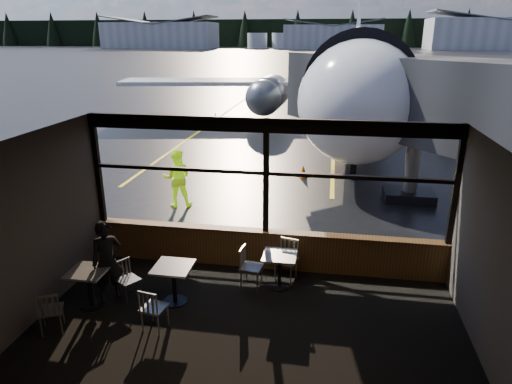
% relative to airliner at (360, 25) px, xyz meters
% --- Properties ---
extents(ground_plane, '(520.00, 520.00, 0.00)m').
position_rel_airliner_xyz_m(ground_plane, '(-2.72, 100.00, -5.69)').
color(ground_plane, black).
rests_on(ground_plane, ground).
extents(carpet_floor, '(8.00, 6.00, 0.01)m').
position_rel_airliner_xyz_m(carpet_floor, '(-2.72, -23.00, -5.68)').
color(carpet_floor, black).
rests_on(carpet_floor, ground).
extents(ceiling, '(8.00, 6.00, 0.04)m').
position_rel_airliner_xyz_m(ceiling, '(-2.72, -23.00, -2.19)').
color(ceiling, '#38332D').
rests_on(ceiling, ground).
extents(wall_left, '(0.04, 6.00, 3.50)m').
position_rel_airliner_xyz_m(wall_left, '(-6.72, -23.00, -3.94)').
color(wall_left, '#4B433C').
rests_on(wall_left, ground).
extents(wall_right, '(0.04, 6.00, 3.50)m').
position_rel_airliner_xyz_m(wall_right, '(1.28, -23.00, -3.94)').
color(wall_right, '#4B433C').
rests_on(wall_right, ground).
extents(window_sill, '(8.00, 0.28, 0.90)m').
position_rel_airliner_xyz_m(window_sill, '(-2.72, -20.00, -5.24)').
color(window_sill, '#55351A').
rests_on(window_sill, ground).
extents(window_header, '(8.00, 0.18, 0.30)m').
position_rel_airliner_xyz_m(window_header, '(-2.72, -20.00, -2.34)').
color(window_header, black).
rests_on(window_header, ground).
extents(mullion_left, '(0.12, 0.12, 2.60)m').
position_rel_airliner_xyz_m(mullion_left, '(-6.67, -20.00, -3.49)').
color(mullion_left, black).
rests_on(mullion_left, ground).
extents(mullion_centre, '(0.12, 0.12, 2.60)m').
position_rel_airliner_xyz_m(mullion_centre, '(-2.72, -20.00, -3.49)').
color(mullion_centre, black).
rests_on(mullion_centre, ground).
extents(mullion_right, '(0.12, 0.12, 2.60)m').
position_rel_airliner_xyz_m(mullion_right, '(1.23, -20.00, -3.49)').
color(mullion_right, black).
rests_on(mullion_right, ground).
extents(window_transom, '(8.00, 0.10, 0.08)m').
position_rel_airliner_xyz_m(window_transom, '(-2.72, -20.00, -3.39)').
color(window_transom, black).
rests_on(window_transom, ground).
extents(airliner, '(32.40, 38.37, 11.38)m').
position_rel_airliner_xyz_m(airliner, '(0.00, 0.00, 0.00)').
color(airliner, white).
rests_on(airliner, ground_plane).
extents(jet_bridge, '(9.54, 11.66, 5.09)m').
position_rel_airliner_xyz_m(jet_bridge, '(0.88, -14.50, -3.15)').
color(jet_bridge, '#2F2F32').
rests_on(jet_bridge, ground_plane).
extents(cafe_table_near, '(0.70, 0.70, 0.77)m').
position_rel_airliner_xyz_m(cafe_table_near, '(-2.30, -20.83, -5.31)').
color(cafe_table_near, '#ABA69E').
rests_on(cafe_table_near, carpet_floor).
extents(cafe_table_mid, '(0.75, 0.75, 0.82)m').
position_rel_airliner_xyz_m(cafe_table_mid, '(-4.31, -21.76, -5.28)').
color(cafe_table_mid, '#9A958E').
rests_on(cafe_table_mid, carpet_floor).
extents(cafe_table_left, '(0.72, 0.72, 0.79)m').
position_rel_airliner_xyz_m(cafe_table_left, '(-5.92, -22.16, -5.30)').
color(cafe_table_left, '#ABA69D').
rests_on(cafe_table_left, carpet_floor).
extents(chair_near_w, '(0.56, 0.56, 0.92)m').
position_rel_airliner_xyz_m(chair_near_w, '(-2.88, -20.92, -5.23)').
color(chair_near_w, '#A9A498').
rests_on(chair_near_w, carpet_floor).
extents(chair_near_n, '(0.62, 0.62, 0.94)m').
position_rel_airliner_xyz_m(chair_near_n, '(-2.19, -20.53, -5.22)').
color(chair_near_n, beige).
rests_on(chair_near_n, carpet_floor).
extents(chair_mid_s, '(0.56, 0.56, 0.88)m').
position_rel_airliner_xyz_m(chair_mid_s, '(-4.37, -22.67, -5.25)').
color(chair_mid_s, beige).
rests_on(chair_mid_s, carpet_floor).
extents(chair_mid_w, '(0.63, 0.63, 0.83)m').
position_rel_airliner_xyz_m(chair_mid_w, '(-5.29, -21.78, -5.28)').
color(chair_mid_w, '#AAA599').
rests_on(chair_mid_w, carpet_floor).
extents(chair_left_s, '(0.63, 0.63, 0.86)m').
position_rel_airliner_xyz_m(chair_left_s, '(-6.20, -23.05, -5.26)').
color(chair_left_s, '#AFAB9E').
rests_on(chair_left_s, carpet_floor).
extents(passenger, '(0.74, 0.70, 1.71)m').
position_rel_airliner_xyz_m(passenger, '(-5.65, -21.86, -4.84)').
color(passenger, black).
rests_on(passenger, carpet_floor).
extents(ground_crew, '(1.03, 0.88, 1.83)m').
position_rel_airliner_xyz_m(ground_crew, '(-6.05, -16.40, -4.78)').
color(ground_crew, '#BFF219').
rests_on(ground_crew, ground_plane).
extents(cone_nose, '(0.34, 0.34, 0.47)m').
position_rel_airliner_xyz_m(cone_nose, '(-2.34, -12.70, -5.46)').
color(cone_nose, '#DD5B07').
rests_on(cone_nose, ground_plane).
extents(cone_wing, '(0.34, 0.34, 0.48)m').
position_rel_airliner_xyz_m(cone_wing, '(-8.73, -1.08, -5.45)').
color(cone_wing, '#E33F07').
rests_on(cone_wing, ground_plane).
extents(hangar_left, '(45.00, 18.00, 11.00)m').
position_rel_airliner_xyz_m(hangar_left, '(-72.72, 160.00, -0.19)').
color(hangar_left, silver).
rests_on(hangar_left, ground_plane).
extents(hangar_mid, '(38.00, 15.00, 10.00)m').
position_rel_airliner_xyz_m(hangar_mid, '(-2.72, 165.00, -0.69)').
color(hangar_mid, silver).
rests_on(hangar_mid, ground_plane).
extents(hangar_right, '(50.00, 20.00, 12.00)m').
position_rel_airliner_xyz_m(hangar_right, '(57.28, 158.00, 0.31)').
color(hangar_right, silver).
rests_on(hangar_right, ground_plane).
extents(fuel_tank_a, '(8.00, 8.00, 6.00)m').
position_rel_airliner_xyz_m(fuel_tank_a, '(-32.72, 162.00, -2.69)').
color(fuel_tank_a, silver).
rests_on(fuel_tank_a, ground_plane).
extents(fuel_tank_b, '(8.00, 8.00, 6.00)m').
position_rel_airliner_xyz_m(fuel_tank_b, '(-22.72, 162.00, -2.69)').
color(fuel_tank_b, silver).
rests_on(fuel_tank_b, ground_plane).
extents(fuel_tank_c, '(8.00, 8.00, 6.00)m').
position_rel_airliner_xyz_m(fuel_tank_c, '(-12.72, 162.00, -2.69)').
color(fuel_tank_c, silver).
rests_on(fuel_tank_c, ground_plane).
extents(treeline, '(360.00, 3.00, 12.00)m').
position_rel_airliner_xyz_m(treeline, '(-2.72, 190.00, 0.31)').
color(treeline, black).
rests_on(treeline, ground_plane).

